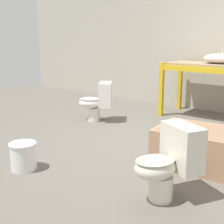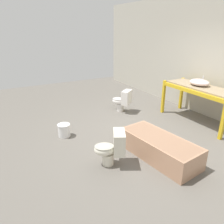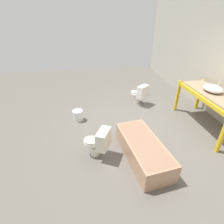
{
  "view_description": "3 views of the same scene",
  "coord_description": "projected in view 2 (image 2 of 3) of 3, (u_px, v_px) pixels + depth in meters",
  "views": [
    {
      "loc": [
        1.78,
        -3.48,
        1.36
      ],
      "look_at": [
        -0.39,
        -0.78,
        0.53
      ],
      "focal_mm": 50.0,
      "sensor_mm": 36.0,
      "label": 1
    },
    {
      "loc": [
        3.53,
        -2.9,
        2.31
      ],
      "look_at": [
        -0.16,
        -0.83,
        0.67
      ],
      "focal_mm": 35.0,
      "sensor_mm": 36.0,
      "label": 2
    },
    {
      "loc": [
        3.39,
        -1.46,
        2.64
      ],
      "look_at": [
        -0.24,
        -0.82,
        0.53
      ],
      "focal_mm": 28.0,
      "sensor_mm": 36.0,
      "label": 3
    }
  ],
  "objects": [
    {
      "name": "warehouse_wall_rear",
      "position": [
        221.0,
        58.0,
        5.46
      ],
      "size": [
        10.8,
        0.08,
        3.2
      ],
      "color": "#B2AD9E",
      "rests_on": "ground_plane"
    },
    {
      "name": "bathtub_main",
      "position": [
        159.0,
        146.0,
        4.09
      ],
      "size": [
        1.62,
        0.83,
        0.41
      ],
      "rotation": [
        0.0,
        0.0,
        0.12
      ],
      "color": "tan",
      "rests_on": "ground_plane"
    },
    {
      "name": "toilet_far",
      "position": [
        123.0,
        100.0,
        6.33
      ],
      "size": [
        0.64,
        0.59,
        0.65
      ],
      "rotation": [
        0.0,
        0.0,
        -0.95
      ],
      "color": "white",
      "rests_on": "ground_plane"
    },
    {
      "name": "bucket_white",
      "position": [
        64.0,
        130.0,
        4.92
      ],
      "size": [
        0.28,
        0.28,
        0.29
      ],
      "color": "white",
      "rests_on": "ground_plane"
    },
    {
      "name": "sink_basin",
      "position": [
        199.0,
        82.0,
        5.49
      ],
      "size": [
        0.52,
        0.41,
        0.25
      ],
      "color": "silver",
      "rests_on": "shelving_rack"
    },
    {
      "name": "shelving_rack",
      "position": [
        201.0,
        92.0,
        5.49
      ],
      "size": [
        1.96,
        0.78,
        0.94
      ],
      "color": "gold",
      "rests_on": "ground_plane"
    },
    {
      "name": "toilet_near",
      "position": [
        112.0,
        147.0,
        3.83
      ],
      "size": [
        0.56,
        0.64,
        0.65
      ],
      "rotation": [
        0.0,
        0.0,
        -0.49
      ],
      "color": "silver",
      "rests_on": "ground_plane"
    },
    {
      "name": "ground_plane",
      "position": [
        147.0,
        135.0,
        5.03
      ],
      "size": [
        12.0,
        12.0,
        0.0
      ],
      "primitive_type": "plane",
      "color": "#666059"
    }
  ]
}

